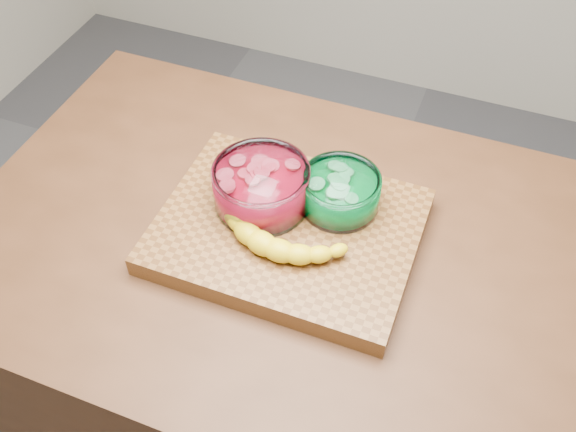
% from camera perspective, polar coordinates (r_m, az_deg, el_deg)
% --- Properties ---
extents(counter, '(1.20, 0.80, 0.90)m').
position_cam_1_polar(counter, '(1.53, 0.00, -12.81)').
color(counter, '#472815').
rests_on(counter, ground).
extents(cutting_board, '(0.45, 0.35, 0.04)m').
position_cam_1_polar(cutting_board, '(1.14, 0.00, -1.34)').
color(cutting_board, brown).
rests_on(cutting_board, counter).
extents(bowl_red, '(0.17, 0.17, 0.08)m').
position_cam_1_polar(bowl_red, '(1.13, -2.37, 2.57)').
color(bowl_red, white).
rests_on(bowl_red, cutting_board).
extents(bowl_green, '(0.14, 0.14, 0.07)m').
position_cam_1_polar(bowl_green, '(1.14, 4.65, 2.15)').
color(bowl_green, white).
rests_on(bowl_green, cutting_board).
extents(banana, '(0.28, 0.16, 0.04)m').
position_cam_1_polar(banana, '(1.09, -0.73, -1.07)').
color(banana, gold).
rests_on(banana, cutting_board).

